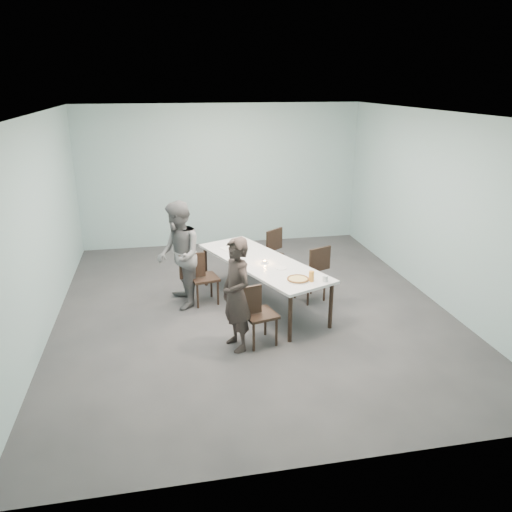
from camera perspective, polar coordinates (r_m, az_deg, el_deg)
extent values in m
plane|color=#333335|center=(8.00, -0.46, -5.99)|extent=(7.00, 7.00, 0.00)
cube|color=#8EB1B3|center=(10.86, -3.94, 9.12)|extent=(6.00, 0.02, 3.00)
cube|color=#8EB1B3|center=(4.30, 8.22, -7.52)|extent=(6.00, 0.02, 3.00)
cube|color=#8EB1B3|center=(7.55, -23.52, 2.95)|extent=(0.02, 7.00, 3.00)
cube|color=#8EB1B3|center=(8.54, 19.81, 5.19)|extent=(0.02, 7.00, 3.00)
cube|color=white|center=(7.24, -0.53, 16.00)|extent=(6.00, 7.00, 0.02)
cube|color=white|center=(7.85, 0.72, -0.70)|extent=(1.83, 2.75, 0.04)
cylinder|color=black|center=(6.90, 3.92, -7.13)|extent=(0.06, 0.06, 0.71)
cylinder|color=black|center=(8.79, -5.78, -1.18)|extent=(0.06, 0.06, 0.71)
cylinder|color=black|center=(7.33, 8.54, -5.63)|extent=(0.06, 0.06, 0.71)
cylinder|color=black|center=(9.13, -1.69, -0.28)|extent=(0.06, 0.06, 0.71)
cube|color=black|center=(6.82, 0.43, -6.70)|extent=(0.51, 0.51, 0.04)
cube|color=black|center=(6.64, -1.05, -5.14)|extent=(0.42, 0.14, 0.40)
cylinder|color=black|center=(6.72, -0.26, -9.27)|extent=(0.04, 0.04, 0.41)
cylinder|color=black|center=(6.99, -1.45, -8.06)|extent=(0.04, 0.04, 0.41)
cylinder|color=black|center=(6.85, 2.35, -8.68)|extent=(0.04, 0.04, 0.41)
cylinder|color=black|center=(7.12, 1.07, -7.52)|extent=(0.04, 0.04, 0.41)
cube|color=black|center=(8.08, -5.94, -2.50)|extent=(0.50, 0.50, 0.04)
cube|color=black|center=(7.94, -7.31, -1.09)|extent=(0.42, 0.13, 0.40)
cylinder|color=black|center=(7.97, -6.68, -4.60)|extent=(0.04, 0.04, 0.41)
cylinder|color=black|center=(8.27, -7.37, -3.71)|extent=(0.04, 0.04, 0.41)
cylinder|color=black|center=(8.06, -4.37, -4.23)|extent=(0.04, 0.04, 0.41)
cylinder|color=black|center=(8.36, -5.13, -3.36)|extent=(0.04, 0.04, 0.41)
cube|color=black|center=(8.20, 6.21, -2.18)|extent=(0.54, 0.54, 0.04)
cube|color=black|center=(8.23, 7.31, -0.36)|extent=(0.41, 0.19, 0.40)
cylinder|color=black|center=(8.50, 6.34, -3.01)|extent=(0.04, 0.04, 0.41)
cylinder|color=black|center=(8.26, 7.82, -3.76)|extent=(0.04, 0.04, 0.41)
cylinder|color=black|center=(8.31, 4.51, -3.50)|extent=(0.04, 0.04, 0.41)
cylinder|color=black|center=(8.06, 5.96, -4.29)|extent=(0.04, 0.04, 0.41)
cube|color=black|center=(9.10, 1.33, 0.15)|extent=(0.59, 0.59, 0.04)
cube|color=black|center=(9.16, 2.11, 1.86)|extent=(0.36, 0.29, 0.40)
cylinder|color=black|center=(9.40, 1.20, -0.66)|extent=(0.04, 0.04, 0.41)
cylinder|color=black|center=(9.20, 2.81, -1.14)|extent=(0.04, 0.04, 0.41)
cylinder|color=black|center=(9.16, -0.18, -1.20)|extent=(0.04, 0.04, 0.41)
cylinder|color=black|center=(8.95, 1.44, -1.71)|extent=(0.04, 0.04, 0.41)
imported|color=black|center=(6.57, -2.25, -4.42)|extent=(0.53, 0.66, 1.55)
imported|color=slate|center=(7.88, -8.81, 0.08)|extent=(0.73, 0.89, 1.71)
cylinder|color=white|center=(7.11, 4.81, -2.76)|extent=(0.34, 0.34, 0.01)
cylinder|color=#E5CE82|center=(7.10, 4.82, -2.66)|extent=(0.30, 0.30, 0.01)
torus|color=brown|center=(7.10, 4.82, -2.62)|extent=(0.32, 0.32, 0.03)
cylinder|color=white|center=(7.55, 2.90, -1.38)|extent=(0.18, 0.18, 0.01)
cylinder|color=orange|center=(7.07, 6.35, -2.32)|extent=(0.08, 0.08, 0.15)
cylinder|color=silver|center=(7.10, 7.92, -2.57)|extent=(0.08, 0.08, 0.09)
cylinder|color=silver|center=(7.74, 1.01, -0.72)|extent=(0.06, 0.06, 0.03)
cylinder|color=orange|center=(7.73, 1.01, -0.55)|extent=(0.04, 0.04, 0.01)
cylinder|color=orange|center=(8.33, -2.56, 0.92)|extent=(0.07, 0.07, 0.08)
cube|color=silver|center=(8.47, -3.00, 0.95)|extent=(0.36, 0.32, 0.01)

